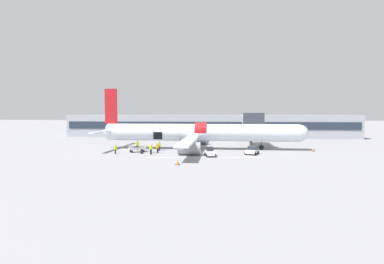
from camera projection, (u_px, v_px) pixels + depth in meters
ground_plane at (199, 153)px, 52.36m from camera, size 500.00×500.00×0.00m
apron_marking_line at (204, 157)px, 47.47m from camera, size 18.80×2.36×0.01m
terminal_strip at (209, 126)px, 90.26m from camera, size 83.59×12.94×6.51m
jet_bridge_stub at (251, 122)px, 63.63m from camera, size 4.11×11.56×7.08m
airplane at (198, 133)px, 58.49m from camera, size 40.96×35.06×11.91m
baggage_tug_lead at (210, 152)px, 48.75m from camera, size 2.06×3.25×1.51m
baggage_tug_mid at (252, 151)px, 51.03m from camera, size 2.70×3.27×1.36m
baggage_cart_loading at (138, 149)px, 54.00m from camera, size 3.78×2.62×0.98m
ground_crew_loader_a at (137, 145)px, 56.77m from camera, size 0.57×0.57×1.77m
ground_crew_loader_b at (158, 148)px, 52.62m from camera, size 0.56×0.56×1.75m
ground_crew_driver at (151, 149)px, 50.87m from camera, size 0.59×0.58×1.83m
ground_crew_supervisor at (151, 147)px, 53.10m from camera, size 0.57×0.57×1.78m
ground_crew_helper at (159, 146)px, 55.96m from camera, size 0.59×0.44×1.68m
ground_crew_marshal at (115, 149)px, 51.83m from camera, size 0.54×0.42×1.54m
suitcase_on_tarmac_upright at (142, 152)px, 51.82m from camera, size 0.52×0.35×0.79m
safety_cone_nose at (313, 150)px, 54.95m from camera, size 0.52×0.52×0.67m
safety_cone_engine_left at (178, 162)px, 40.66m from camera, size 0.63×0.63×0.78m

